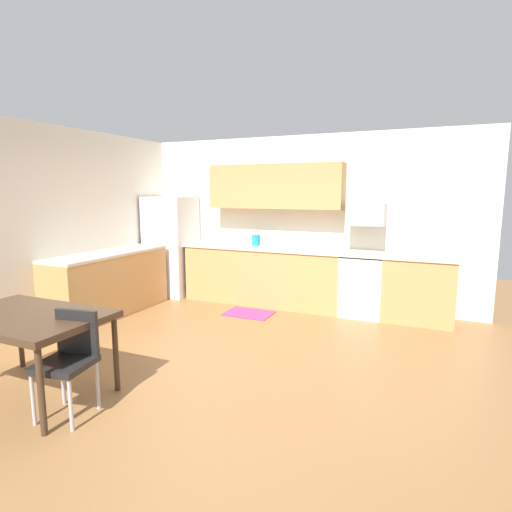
{
  "coord_description": "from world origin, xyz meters",
  "views": [
    {
      "loc": [
        2.11,
        -3.78,
        1.82
      ],
      "look_at": [
        0.0,
        1.0,
        1.0
      ],
      "focal_mm": 28.87,
      "sensor_mm": 36.0,
      "label": 1
    }
  ],
  "objects_px": {
    "dining_table": "(25,321)",
    "kettle": "(256,241)",
    "chair_near_table": "(70,355)",
    "oven_range": "(362,285)",
    "microwave": "(366,214)",
    "refrigerator": "(171,246)"
  },
  "relations": [
    {
      "from": "chair_near_table",
      "to": "kettle",
      "type": "distance_m",
      "value": 3.86
    },
    {
      "from": "chair_near_table",
      "to": "kettle",
      "type": "bearing_deg",
      "value": 90.46
    },
    {
      "from": "kettle",
      "to": "oven_range",
      "type": "bearing_deg",
      "value": -1.64
    },
    {
      "from": "refrigerator",
      "to": "oven_range",
      "type": "xyz_separation_m",
      "value": [
        3.33,
        0.08,
        -0.41
      ]
    },
    {
      "from": "kettle",
      "to": "chair_near_table",
      "type": "bearing_deg",
      "value": -89.54
    },
    {
      "from": "kettle",
      "to": "refrigerator",
      "type": "bearing_deg",
      "value": -175.3
    },
    {
      "from": "oven_range",
      "to": "kettle",
      "type": "height_order",
      "value": "kettle"
    },
    {
      "from": "microwave",
      "to": "dining_table",
      "type": "relative_size",
      "value": 0.39
    },
    {
      "from": "dining_table",
      "to": "kettle",
      "type": "height_order",
      "value": "kettle"
    },
    {
      "from": "microwave",
      "to": "refrigerator",
      "type": "bearing_deg",
      "value": -176.91
    },
    {
      "from": "oven_range",
      "to": "microwave",
      "type": "bearing_deg",
      "value": 90.0
    },
    {
      "from": "oven_range",
      "to": "kettle",
      "type": "distance_m",
      "value": 1.84
    },
    {
      "from": "refrigerator",
      "to": "oven_range",
      "type": "relative_size",
      "value": 1.9
    },
    {
      "from": "chair_near_table",
      "to": "refrigerator",
      "type": "bearing_deg",
      "value": 113.56
    },
    {
      "from": "chair_near_table",
      "to": "oven_range",
      "type": "bearing_deg",
      "value": 65.55
    },
    {
      "from": "refrigerator",
      "to": "dining_table",
      "type": "relative_size",
      "value": 1.24
    },
    {
      "from": "chair_near_table",
      "to": "kettle",
      "type": "xyz_separation_m",
      "value": [
        -0.03,
        3.83,
        0.52
      ]
    },
    {
      "from": "refrigerator",
      "to": "kettle",
      "type": "bearing_deg",
      "value": 4.7
    },
    {
      "from": "refrigerator",
      "to": "dining_table",
      "type": "xyz_separation_m",
      "value": [
        1.03,
        -3.64,
        -0.17
      ]
    },
    {
      "from": "dining_table",
      "to": "kettle",
      "type": "bearing_deg",
      "value": 81.73
    },
    {
      "from": "refrigerator",
      "to": "dining_table",
      "type": "height_order",
      "value": "refrigerator"
    },
    {
      "from": "refrigerator",
      "to": "microwave",
      "type": "height_order",
      "value": "refrigerator"
    }
  ]
}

